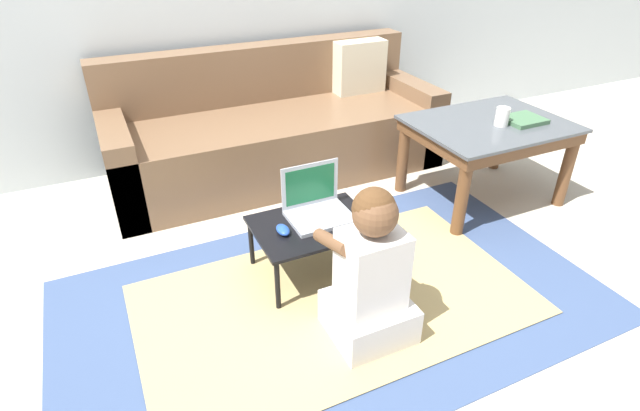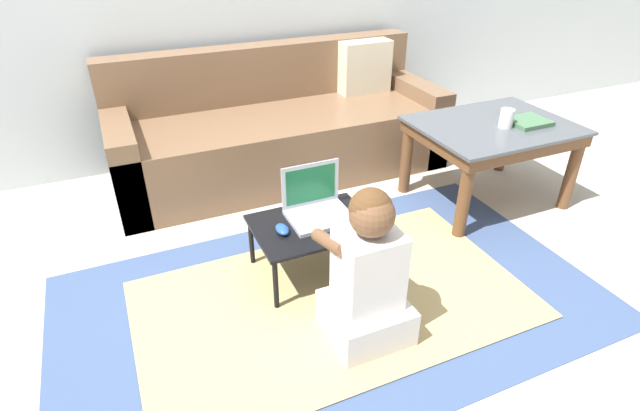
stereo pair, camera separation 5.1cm
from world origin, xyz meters
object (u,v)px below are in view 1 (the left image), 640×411
(laptop_desk, at_px, (313,229))
(computer_mouse, at_px, (283,230))
(cup_on_table, at_px, (502,117))
(coffee_table, at_px, (488,135))
(laptop, at_px, (318,209))
(couch, at_px, (276,131))
(person_seated, at_px, (370,276))
(book_on_table, at_px, (523,120))

(laptop_desk, height_order, computer_mouse, computer_mouse)
(cup_on_table, bearing_deg, coffee_table, 105.87)
(coffee_table, relative_size, laptop_desk, 1.58)
(coffee_table, height_order, laptop, laptop)
(couch, relative_size, cup_on_table, 20.46)
(cup_on_table, bearing_deg, couch, 136.38)
(coffee_table, relative_size, laptop, 2.98)
(couch, relative_size, laptop, 7.25)
(coffee_table, bearing_deg, laptop_desk, -168.64)
(coffee_table, xyz_separation_m, computer_mouse, (-1.41, -0.26, -0.12))
(laptop_desk, distance_m, computer_mouse, 0.16)
(person_seated, bearing_deg, computer_mouse, 112.25)
(coffee_table, distance_m, book_on_table, 0.21)
(laptop_desk, relative_size, book_on_table, 2.50)
(laptop, bearing_deg, laptop_desk, -132.19)
(coffee_table, height_order, cup_on_table, cup_on_table)
(couch, distance_m, cup_on_table, 1.43)
(laptop, distance_m, computer_mouse, 0.22)
(person_seated, bearing_deg, book_on_table, 25.04)
(computer_mouse, bearing_deg, cup_on_table, 7.85)
(computer_mouse, distance_m, person_seated, 0.51)
(computer_mouse, bearing_deg, laptop, 17.24)
(coffee_table, distance_m, computer_mouse, 1.44)
(laptop_desk, bearing_deg, coffee_table, 11.36)
(laptop, xyz_separation_m, computer_mouse, (-0.21, -0.06, -0.02))
(coffee_table, relative_size, cup_on_table, 8.42)
(computer_mouse, distance_m, book_on_table, 1.61)
(person_seated, bearing_deg, laptop, 88.34)
(cup_on_table, bearing_deg, laptop_desk, -171.65)
(coffee_table, xyz_separation_m, person_seated, (-1.22, -0.73, -0.12))
(laptop, distance_m, book_on_table, 1.40)
(couch, relative_size, book_on_table, 9.59)
(laptop_desk, distance_m, laptop, 0.10)
(couch, xyz_separation_m, coffee_table, (1.00, -0.90, 0.14))
(coffee_table, bearing_deg, couch, 137.84)
(couch, height_order, book_on_table, couch)
(couch, xyz_separation_m, laptop, (-0.21, -1.10, 0.04))
(cup_on_table, bearing_deg, person_seated, -151.76)
(computer_mouse, bearing_deg, couch, 70.48)
(couch, distance_m, computer_mouse, 1.24)
(couch, relative_size, computer_mouse, 22.67)
(laptop, bearing_deg, couch, 79.39)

